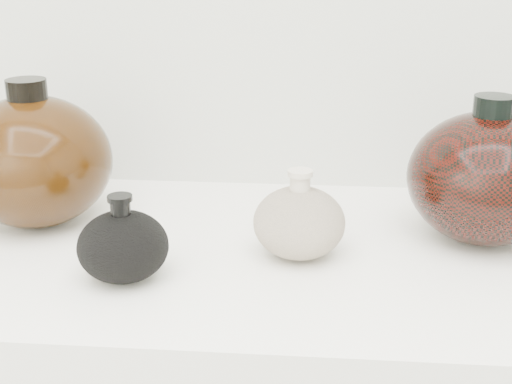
# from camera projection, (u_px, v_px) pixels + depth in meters

# --- Properties ---
(black_gourd_vase) EXTENTS (0.13, 0.13, 0.10)m
(black_gourd_vase) POSITION_uv_depth(u_px,v_px,m) (123.00, 246.00, 0.83)
(black_gourd_vase) COLOR black
(black_gourd_vase) RESTS_ON display_counter
(cream_gourd_vase) EXTENTS (0.14, 0.14, 0.11)m
(cream_gourd_vase) POSITION_uv_depth(u_px,v_px,m) (299.00, 222.00, 0.89)
(cream_gourd_vase) COLOR beige
(cream_gourd_vase) RESTS_ON display_counter
(left_round_pot) EXTENTS (0.25, 0.25, 0.20)m
(left_round_pot) POSITION_uv_depth(u_px,v_px,m) (34.00, 160.00, 0.98)
(left_round_pot) COLOR black
(left_round_pot) RESTS_ON display_counter
(right_round_pot) EXTENTS (0.23, 0.23, 0.19)m
(right_round_pot) POSITION_uv_depth(u_px,v_px,m) (486.00, 177.00, 0.92)
(right_round_pot) COLOR black
(right_round_pot) RESTS_ON display_counter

